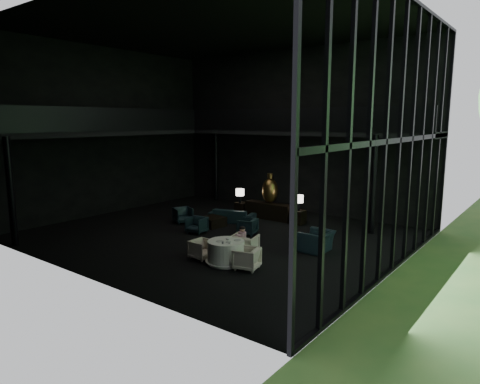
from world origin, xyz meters
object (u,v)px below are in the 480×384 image
Objects in this scene: console at (269,211)px; table_lamp_right at (299,200)px; dining_chair_west at (202,249)px; lounge_armchair_west at (183,215)px; table_lamp_left at (240,193)px; coffee_table at (212,222)px; lounge_armchair_south at (197,225)px; dining_chair_east at (247,258)px; bronze_urn at (270,190)px; window_armchair at (317,237)px; dining_table at (226,254)px; sofa at (232,213)px; lounge_armchair_east at (247,226)px; side_table_left at (242,208)px; dining_chair_north at (244,244)px; child at (242,235)px; side_table_right at (298,217)px.

console is 3.43× the size of table_lamp_right.
lounge_armchair_west is at bearing 53.91° from dining_chair_west.
table_lamp_left is 2.76m from coffee_table.
dining_chair_west is (2.39, -2.30, -0.02)m from lounge_armchair_south.
console is 1.75m from table_lamp_left.
lounge_armchair_west is 6.66m from dining_chair_east.
dining_chair_west is (1.47, -6.30, -1.03)m from bronze_urn.
table_lamp_left is 7.77m from dining_chair_east.
console is 2.02× the size of window_armchair.
console is 3.11× the size of lounge_armchair_west.
dining_table is (4.02, -5.99, -0.75)m from table_lamp_left.
sofa is at bearing -149.41° from table_lamp_right.
lounge_armchair_east is 0.48× the size of dining_table.
sofa is at bearing -120.79° from bronze_urn.
side_table_left is (-1.60, -0.06, -1.05)m from bronze_urn.
sofa reaches higher than lounge_armchair_east.
bronze_urn is 5.92m from dining_chair_north.
lounge_armchair_west reaches higher than coffee_table.
window_armchair is (4.13, -3.26, -0.84)m from bronze_urn.
window_armchair reaches higher than dining_chair_west.
table_lamp_left reaches higher than lounge_armchair_east.
table_lamp_right is at bearing -141.29° from window_armchair.
child is at bearing -65.82° from bronze_urn.
console is 1.76m from table_lamp_right.
table_lamp_left is at bearing 99.96° from coffee_table.
dining_chair_north is (3.41, -1.30, 0.12)m from lounge_armchair_south.
console is 3.64× the size of lounge_armchair_east.
lounge_armchair_east is 0.70× the size of dining_chair_north.
child is (1.50, -2.33, 0.41)m from lounge_armchair_east.
bronze_urn reaches higher than side_table_left.
console is 5.67m from child.
sofa is 5.28m from dining_chair_west.
console reaches higher than side_table_left.
dining_chair_east is at bearing 115.43° from sofa.
coffee_table is at bearing -142.26° from dining_chair_east.
console is 3.44× the size of table_lamp_left.
side_table_left reaches higher than coffee_table.
dining_chair_east is at bearing -93.07° from lounge_armchair_west.
sofa is 2.73× the size of lounge_armchair_west.
dining_table is at bearing 94.25° from child.
coffee_table is at bearing 63.94° from sofa.
lounge_armchair_south is at bearing -79.53° from coffee_table.
sofa reaches higher than lounge_armchair_south.
bronze_urn is 2.36× the size of side_table_left.
console is at bearing -65.48° from child.
window_armchair is at bearing -29.16° from side_table_left.
child is (3.49, -2.44, 0.53)m from coffee_table.
table_lamp_left is 3.29m from side_table_right.
lounge_armchair_west is 1.06× the size of dining_chair_east.
table_lamp_left is at bearing -178.30° from side_table_right.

